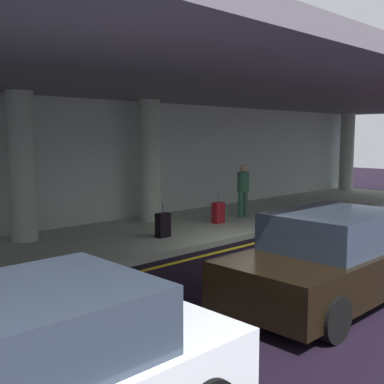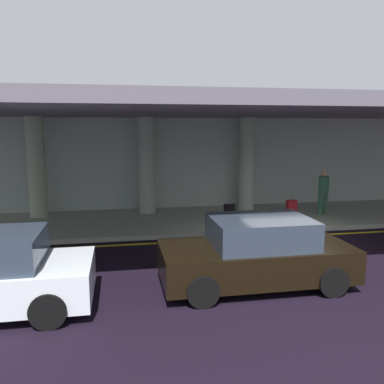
# 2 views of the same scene
# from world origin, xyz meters

# --- Properties ---
(ground_plane) EXTENTS (60.00, 60.00, 0.00)m
(ground_plane) POSITION_xyz_m (0.00, 0.00, 0.00)
(ground_plane) COLOR black
(sidewalk) EXTENTS (26.00, 4.20, 0.15)m
(sidewalk) POSITION_xyz_m (0.00, 3.10, 0.07)
(sidewalk) COLOR #A4B19A
(sidewalk) RESTS_ON ground
(lane_stripe_yellow) EXTENTS (26.00, 0.14, 0.01)m
(lane_stripe_yellow) POSITION_xyz_m (0.00, 0.60, 0.00)
(lane_stripe_yellow) COLOR yellow
(lane_stripe_yellow) RESTS_ON ground
(support_column_left_mid) EXTENTS (0.65, 0.65, 3.65)m
(support_column_left_mid) POSITION_xyz_m (-4.00, 4.38, 1.97)
(support_column_left_mid) COLOR #9DAB9A
(support_column_left_mid) RESTS_ON sidewalk
(support_column_center) EXTENTS (0.65, 0.65, 3.65)m
(support_column_center) POSITION_xyz_m (0.00, 4.38, 1.97)
(support_column_center) COLOR #9FB19C
(support_column_center) RESTS_ON sidewalk
(support_column_right_mid) EXTENTS (0.65, 0.65, 3.65)m
(support_column_right_mid) POSITION_xyz_m (12.00, 4.38, 1.97)
(support_column_right_mid) COLOR #A4B09E
(support_column_right_mid) RESTS_ON sidewalk
(ceiling_overhang) EXTENTS (28.00, 13.20, 0.30)m
(ceiling_overhang) POSITION_xyz_m (0.00, 2.60, 3.95)
(ceiling_overhang) COLOR slate
(ceiling_overhang) RESTS_ON support_column_far_left
(terminal_back_wall) EXTENTS (26.00, 0.30, 3.80)m
(terminal_back_wall) POSITION_xyz_m (0.00, 5.35, 1.90)
(terminal_back_wall) COLOR #ABB9B0
(terminal_back_wall) RESTS_ON ground
(car_black) EXTENTS (4.10, 1.92, 1.50)m
(car_black) POSITION_xyz_m (-2.16, -2.97, 0.71)
(car_black) COLOR black
(car_black) RESTS_ON ground
(traveler_with_luggage) EXTENTS (0.38, 0.38, 1.68)m
(traveler_with_luggage) POSITION_xyz_m (2.53, 2.82, 1.11)
(traveler_with_luggage) COLOR #295A45
(traveler_with_luggage) RESTS_ON sidewalk
(suitcase_upright_primary) EXTENTS (0.36, 0.22, 0.90)m
(suitcase_upright_primary) POSITION_xyz_m (1.19, 2.65, 0.46)
(suitcase_upright_primary) COLOR maroon
(suitcase_upright_primary) RESTS_ON sidewalk
(suitcase_upright_secondary) EXTENTS (0.36, 0.22, 0.90)m
(suitcase_upright_secondary) POSITION_xyz_m (-1.29, 2.27, 0.46)
(suitcase_upright_secondary) COLOR black
(suitcase_upright_secondary) RESTS_ON sidewalk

